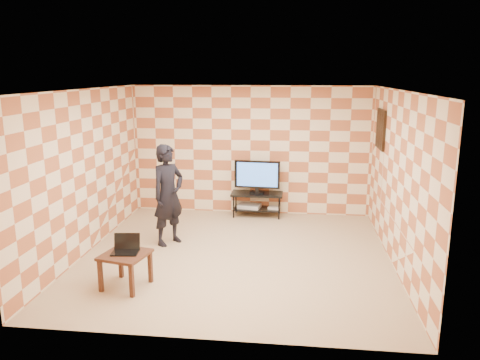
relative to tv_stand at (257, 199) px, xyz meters
name	(u,v)px	position (x,y,z in m)	size (l,w,h in m)	color
floor	(236,256)	(-0.17, -2.24, -0.37)	(5.00, 5.00, 0.00)	tan
wall_back	(250,151)	(-0.17, 0.26, 0.98)	(5.00, 0.02, 2.70)	beige
wall_front	(207,227)	(-0.17, -4.74, 0.98)	(5.00, 0.02, 2.70)	beige
wall_left	(85,172)	(-2.67, -2.24, 0.98)	(0.02, 5.00, 2.70)	beige
wall_right	(398,180)	(2.33, -2.24, 0.98)	(0.02, 5.00, 2.70)	beige
ceiling	(235,90)	(-0.17, -2.24, 2.33)	(5.00, 5.00, 0.02)	white
wall_art	(381,129)	(2.30, -0.69, 1.58)	(0.04, 0.72, 0.72)	black
tv_stand	(257,199)	(0.00, 0.00, 0.00)	(1.07, 0.48, 0.50)	black
tv	(257,175)	(0.00, 0.00, 0.51)	(0.95, 0.20, 0.69)	black
dvd_player	(249,206)	(-0.16, 0.01, -0.16)	(0.45, 0.32, 0.08)	#AEAEB0
game_console	(274,208)	(0.36, -0.02, -0.17)	(0.22, 0.16, 0.05)	silver
side_table	(125,259)	(-1.56, -3.54, 0.04)	(0.70, 0.70, 0.50)	#33190D
laptop	(126,248)	(-1.57, -3.48, 0.19)	(0.39, 0.32, 0.24)	black
person	(168,195)	(-1.41, -1.78, 0.52)	(0.64, 0.42, 1.77)	black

